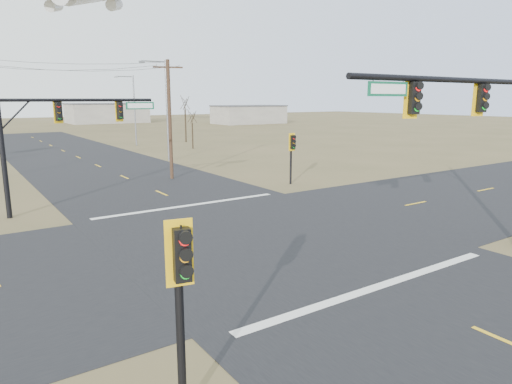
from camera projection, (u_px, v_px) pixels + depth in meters
ground at (258, 235)px, 22.10m from camera, size 320.00×320.00×0.00m
road_ew at (258, 235)px, 22.10m from camera, size 160.00×14.00×0.02m
road_ns at (258, 235)px, 22.10m from camera, size 14.00×160.00×0.02m
stop_bar_near at (379, 286)px, 16.00m from camera, size 12.00×0.40×0.01m
stop_bar_far at (190, 205)px, 28.18m from camera, size 12.00×0.40×0.01m
mast_arm_near at (486, 122)px, 17.63m from camera, size 11.21×0.53×7.74m
mast_arm_far at (59, 124)px, 25.94m from camera, size 8.84×0.57×7.01m
pedestal_signal_ne at (292, 146)px, 34.67m from camera, size 0.57×0.49×3.96m
pedestal_signal_sw at (181, 275)px, 8.82m from camera, size 0.63×0.54×4.27m
utility_pole_near at (170, 118)px, 36.69m from camera, size 2.27×0.74×9.52m
streetlight_a at (165, 105)px, 47.24m from camera, size 2.89×0.30×10.38m
streetlight_b at (133, 107)px, 63.11m from camera, size 2.70×0.42×9.64m
bare_tree_c at (192, 116)px, 59.61m from camera, size 2.50×2.50×5.42m
bare_tree_d at (185, 102)px, 68.44m from camera, size 3.30×3.30×7.39m
warehouse_mid at (107, 114)px, 124.60m from camera, size 20.00×12.00×5.00m
warehouse_right at (249, 115)px, 120.80m from camera, size 18.00×10.00×4.50m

